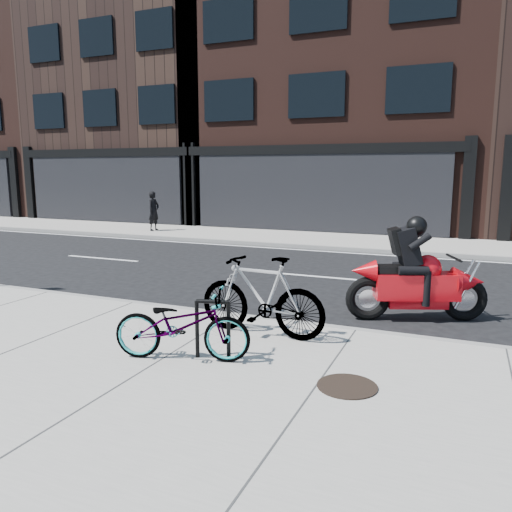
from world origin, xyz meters
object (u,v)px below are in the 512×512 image
at_px(bicycle_rear, 261,296).
at_px(pedestrian, 154,211).
at_px(motorcycle, 423,278).
at_px(manhole_cover, 347,386).
at_px(bicycle_front, 182,325).
at_px(bike_rack, 213,324).

distance_m(bicycle_rear, pedestrian, 13.23).
relative_size(motorcycle, pedestrian, 1.46).
xyz_separation_m(pedestrian, manhole_cover, (10.17, -11.28, -0.76)).
bearing_deg(bicycle_front, pedestrian, 20.12).
xyz_separation_m(bicycle_front, manhole_cover, (2.07, 0.00, -0.44)).
distance_m(bike_rack, manhole_cover, 1.81).
xyz_separation_m(motorcycle, pedestrian, (-10.66, 7.93, 0.19)).
xyz_separation_m(bike_rack, bicycle_rear, (0.22, 1.06, 0.13)).
relative_size(bicycle_rear, manhole_cover, 2.91).
relative_size(bicycle_rear, pedestrian, 1.25).
bearing_deg(bike_rack, bicycle_rear, 78.27).
height_order(motorcycle, manhole_cover, motorcycle).
distance_m(motorcycle, pedestrian, 13.29).
relative_size(bike_rack, manhole_cover, 1.14).
height_order(bicycle_front, pedestrian, pedestrian).
xyz_separation_m(bicycle_rear, manhole_cover, (1.53, -1.25, -0.57)).
bearing_deg(bicycle_front, manhole_cover, -105.52).
relative_size(pedestrian, manhole_cover, 2.32).
bearing_deg(bike_rack, pedestrian, 127.22).
height_order(bike_rack, manhole_cover, bike_rack).
distance_m(bicycle_rear, motorcycle, 2.91).
height_order(bicycle_front, manhole_cover, bicycle_front).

